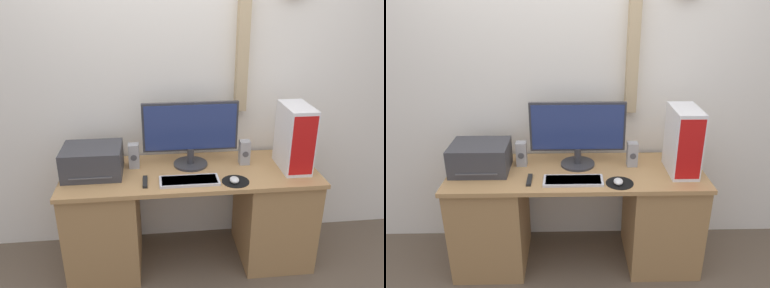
{
  "view_description": "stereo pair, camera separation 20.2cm",
  "coord_description": "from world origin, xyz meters",
  "views": [
    {
      "loc": [
        -0.25,
        -2.04,
        1.93
      ],
      "look_at": [
        0.01,
        0.31,
        0.96
      ],
      "focal_mm": 35.0,
      "sensor_mm": 36.0,
      "label": 1
    },
    {
      "loc": [
        -0.04,
        -2.06,
        1.93
      ],
      "look_at": [
        0.01,
        0.31,
        0.96
      ],
      "focal_mm": 35.0,
      "sensor_mm": 36.0,
      "label": 2
    }
  ],
  "objects": [
    {
      "name": "remote_control",
      "position": [
        -0.32,
        0.16,
        0.76
      ],
      "size": [
        0.03,
        0.15,
        0.02
      ],
      "color": "black",
      "rests_on": "desk"
    },
    {
      "name": "printer",
      "position": [
        -0.67,
        0.33,
        0.85
      ],
      "size": [
        0.4,
        0.32,
        0.2
      ],
      "color": "#38383D",
      "rests_on": "desk"
    },
    {
      "name": "ground_plane",
      "position": [
        0.0,
        0.0,
        0.0
      ],
      "size": [
        12.0,
        12.0,
        0.0
      ],
      "primitive_type": "plane",
      "color": "brown"
    },
    {
      "name": "mousepad",
      "position": [
        0.28,
        0.11,
        0.75
      ],
      "size": [
        0.18,
        0.18,
        0.0
      ],
      "color": "black",
      "rests_on": "desk"
    },
    {
      "name": "computer_tower",
      "position": [
        0.72,
        0.28,
        0.98
      ],
      "size": [
        0.18,
        0.33,
        0.46
      ],
      "color": "white",
      "rests_on": "desk"
    },
    {
      "name": "keyboard",
      "position": [
        -0.03,
        0.14,
        0.76
      ],
      "size": [
        0.4,
        0.15,
        0.02
      ],
      "color": "silver",
      "rests_on": "desk"
    },
    {
      "name": "mouse",
      "position": [
        0.27,
        0.1,
        0.77
      ],
      "size": [
        0.06,
        0.08,
        0.04
      ],
      "color": "silver",
      "rests_on": "mousepad"
    },
    {
      "name": "desk",
      "position": [
        0.0,
        0.31,
        0.39
      ],
      "size": [
        1.78,
        0.61,
        0.75
      ],
      "color": "tan",
      "rests_on": "ground_plane"
    },
    {
      "name": "speaker_left",
      "position": [
        -0.39,
        0.41,
        0.84
      ],
      "size": [
        0.07,
        0.08,
        0.18
      ],
      "color": "#99999E",
      "rests_on": "desk"
    },
    {
      "name": "monitor",
      "position": [
        0.01,
        0.41,
        1.01
      ],
      "size": [
        0.67,
        0.25,
        0.47
      ],
      "color": "#333338",
      "rests_on": "desk"
    },
    {
      "name": "wall_back",
      "position": [
        0.01,
        0.67,
        1.36
      ],
      "size": [
        6.4,
        0.13,
        2.7
      ],
      "color": "white",
      "rests_on": "ground_plane"
    },
    {
      "name": "speaker_right",
      "position": [
        0.4,
        0.39,
        0.84
      ],
      "size": [
        0.07,
        0.08,
        0.18
      ],
      "color": "#99999E",
      "rests_on": "desk"
    }
  ]
}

